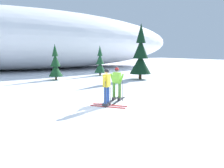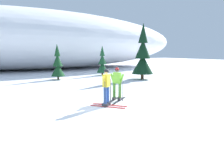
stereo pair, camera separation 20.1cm
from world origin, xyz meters
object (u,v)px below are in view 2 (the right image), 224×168
at_px(skier_lime_jacket, 117,83).
at_px(pine_tree_center_left, 58,65).
at_px(pine_tree_center_right, 102,63).
at_px(pine_tree_far_right, 143,56).
at_px(skier_yellow_jacket, 107,87).

bearing_deg(skier_lime_jacket, pine_tree_center_left, 94.25).
relative_size(skier_lime_jacket, pine_tree_center_right, 0.54).
bearing_deg(pine_tree_center_right, pine_tree_far_right, -66.55).
relative_size(skier_yellow_jacket, pine_tree_far_right, 0.34).
height_order(skier_lime_jacket, pine_tree_far_right, pine_tree_far_right).
bearing_deg(skier_lime_jacket, skier_yellow_jacket, -142.44).
xyz_separation_m(skier_yellow_jacket, pine_tree_center_right, (5.28, 11.45, 0.42)).
bearing_deg(skier_yellow_jacket, pine_tree_center_left, 88.49).
distance_m(skier_lime_jacket, pine_tree_center_left, 9.62).
relative_size(skier_lime_jacket, pine_tree_far_right, 0.34).
distance_m(skier_yellow_jacket, pine_tree_center_left, 10.35).
xyz_separation_m(skier_yellow_jacket, pine_tree_center_left, (0.27, 10.34, 0.44)).
bearing_deg(pine_tree_center_right, skier_lime_jacket, -111.91).
relative_size(skier_yellow_jacket, pine_tree_center_left, 0.54).
bearing_deg(pine_tree_center_left, pine_tree_center_right, 12.45).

